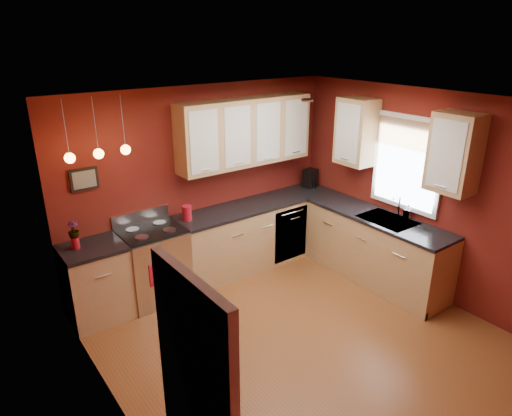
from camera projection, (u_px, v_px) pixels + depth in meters
floor at (303, 340)px, 5.09m from camera, size 4.20×4.20×0.00m
ceiling at (313, 105)px, 4.15m from camera, size 4.00×4.20×0.02m
wall_back at (203, 183)px, 6.19m from camera, size 4.00×0.02×2.60m
wall_left at (115, 299)px, 3.51m from camera, size 0.02×4.20×2.60m
wall_right at (425, 195)px, 5.73m from camera, size 0.02×4.20×2.60m
base_cabinets_back_left at (97, 284)px, 5.36m from camera, size 0.70×0.60×0.90m
base_cabinets_back_right at (259, 234)px, 6.68m from camera, size 2.54×0.60×0.90m
base_cabinets_right at (375, 249)px, 6.21m from camera, size 0.60×2.10×0.90m
counter_back_left at (92, 248)px, 5.19m from camera, size 0.70×0.62×0.04m
counter_back_right at (259, 204)px, 6.51m from camera, size 2.54×0.62×0.04m
counter_right at (378, 217)px, 6.04m from camera, size 0.62×2.10×0.04m
gas_range at (154, 264)px, 5.76m from camera, size 0.76×0.64×1.11m
dishwasher_front at (291, 234)px, 6.67m from camera, size 0.60×0.02×0.80m
sink at (387, 221)px, 5.93m from camera, size 0.50×0.70×0.33m
window at (407, 160)px, 5.80m from camera, size 0.06×1.02×1.22m
upper_cabinets_back at (246, 132)px, 6.16m from camera, size 2.00×0.35×0.90m
upper_cabinets_right at (401, 141)px, 5.64m from camera, size 0.35×1.95×0.90m
wall_picture at (84, 179)px, 5.19m from camera, size 0.32×0.03×0.26m
pendant_lights at (99, 153)px, 4.87m from camera, size 0.71×0.11×0.66m
red_canister at (187, 213)px, 5.86m from camera, size 0.13×0.13×0.20m
red_vase at (75, 243)px, 5.10m from camera, size 0.09×0.09×0.14m
flowers at (73, 230)px, 5.05m from camera, size 0.12×0.12×0.21m
coffee_maker at (311, 179)px, 7.11m from camera, size 0.22×0.21×0.28m
soap_pump at (408, 212)px, 5.91m from camera, size 0.10×0.10×0.19m
dish_towel at (158, 274)px, 5.44m from camera, size 0.21×0.01×0.29m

